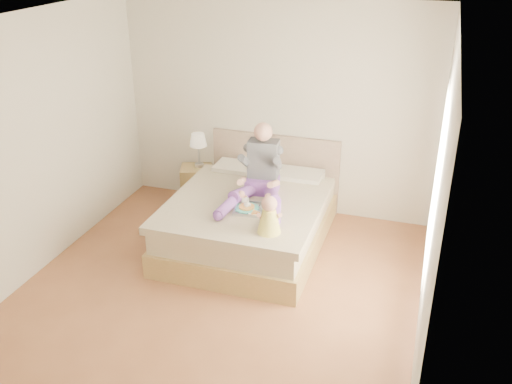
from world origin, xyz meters
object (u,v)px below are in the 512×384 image
(nightstand, at_px, (197,184))
(tray, at_px, (255,208))
(adult, at_px, (260,176))
(baby, at_px, (269,217))
(bed, at_px, (251,217))

(nightstand, distance_m, tray, 1.73)
(adult, xyz_separation_m, tray, (0.05, -0.36, -0.22))
(tray, bearing_deg, adult, 90.18)
(nightstand, height_order, adult, adult)
(nightstand, xyz_separation_m, baby, (1.49, -1.58, 0.53))
(nightstand, distance_m, adult, 1.54)
(tray, relative_size, baby, 1.20)
(adult, xyz_separation_m, baby, (0.34, -0.77, -0.09))
(bed, bearing_deg, tray, -65.99)
(tray, height_order, baby, baby)
(bed, height_order, baby, baby)
(bed, xyz_separation_m, baby, (0.45, -0.79, 0.46))
(adult, relative_size, tray, 2.19)
(bed, relative_size, adult, 2.06)
(tray, xyz_separation_m, baby, (0.29, -0.41, 0.13))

